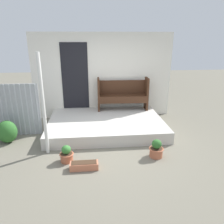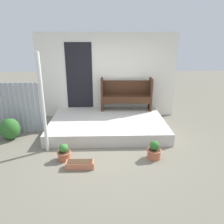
# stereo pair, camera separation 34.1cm
# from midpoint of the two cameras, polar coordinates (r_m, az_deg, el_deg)

# --- Properties ---
(ground_plane) EXTENTS (24.00, 24.00, 0.00)m
(ground_plane) POSITION_cam_midpoint_polar(r_m,az_deg,el_deg) (5.17, 1.48, -9.35)
(ground_plane) COLOR #706B5B
(porch_slab) EXTENTS (3.10, 2.20, 0.30)m
(porch_slab) POSITION_cam_midpoint_polar(r_m,az_deg,el_deg) (6.10, 0.45, -3.18)
(porch_slab) COLOR beige
(porch_slab) RESTS_ON ground_plane
(house_wall) EXTENTS (4.30, 0.08, 2.60)m
(house_wall) POSITION_cam_midpoint_polar(r_m,az_deg,el_deg) (6.87, -0.22, 9.34)
(house_wall) COLOR white
(house_wall) RESTS_ON ground_plane
(support_post) EXTENTS (0.07, 0.07, 2.19)m
(support_post) POSITION_cam_midpoint_polar(r_m,az_deg,el_deg) (4.81, -15.71, 1.83)
(support_post) COLOR silver
(support_post) RESTS_ON ground_plane
(bench) EXTENTS (1.55, 0.45, 0.99)m
(bench) POSITION_cam_midpoint_polar(r_m,az_deg,el_deg) (6.73, 5.18, 4.85)
(bench) COLOR #422616
(bench) RESTS_ON porch_slab
(flower_pot_left) EXTENTS (0.30, 0.30, 0.36)m
(flower_pot_left) POSITION_cam_midpoint_polar(r_m,az_deg,el_deg) (4.71, -10.35, -10.50)
(flower_pot_left) COLOR #B26042
(flower_pot_left) RESTS_ON ground_plane
(flower_pot_middle) EXTENTS (0.32, 0.32, 0.40)m
(flower_pot_middle) POSITION_cam_midpoint_polar(r_m,az_deg,el_deg) (4.80, 13.01, -9.88)
(flower_pot_middle) COLOR #B26042
(flower_pot_middle) RESTS_ON ground_plane
(planter_box_rect) EXTENTS (0.55, 0.19, 0.15)m
(planter_box_rect) POSITION_cam_midpoint_polar(r_m,az_deg,el_deg) (4.44, -6.11, -13.51)
(planter_box_rect) COLOR #C67251
(planter_box_rect) RESTS_ON ground_plane
(shrub_by_fence) EXTENTS (0.48, 0.43, 0.56)m
(shrub_by_fence) POSITION_cam_midpoint_polar(r_m,az_deg,el_deg) (5.97, -23.59, -4.06)
(shrub_by_fence) COLOR #2D6628
(shrub_by_fence) RESTS_ON ground_plane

